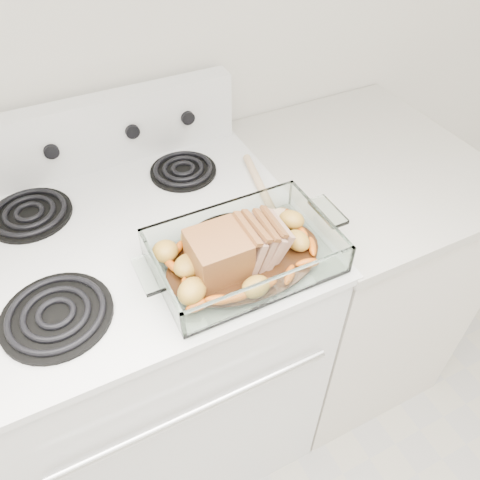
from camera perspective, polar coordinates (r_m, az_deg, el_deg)
name	(u,v)px	position (r m, az deg, el deg)	size (l,w,h in m)	color
electric_range	(156,345)	(1.42, -10.22, -12.51)	(0.78, 0.70, 1.12)	white
counter_right	(343,273)	(1.62, 12.49, -3.92)	(0.58, 0.68, 0.93)	silver
baking_dish	(244,256)	(0.96, 0.53, -1.99)	(0.36, 0.24, 0.07)	silver
pork_roast	(231,250)	(0.92, -1.06, -1.23)	(0.20, 0.11, 0.09)	brown
roast_vegetables	(235,244)	(0.97, -0.56, -0.44)	(0.34, 0.18, 0.04)	orange
wooden_spoon	(273,203)	(1.11, 3.99, 4.50)	(0.08, 0.30, 0.02)	beige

